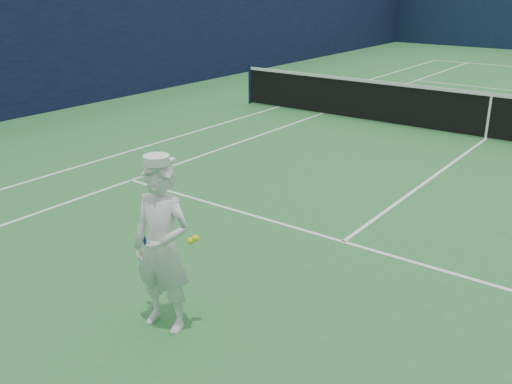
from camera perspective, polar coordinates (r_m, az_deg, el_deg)
ground at (r=13.34m, az=21.96°, el=4.90°), size 80.00×80.00×0.00m
court_markings at (r=13.34m, az=21.96°, el=4.92°), size 11.03×23.83×0.01m
windscreen_fence at (r=13.00m, az=23.15°, el=13.41°), size 20.12×36.12×4.00m
tennis_net at (r=13.21m, az=22.27°, el=7.22°), size 12.88×0.09×1.07m
tennis_player at (r=5.52m, az=-9.38°, el=-5.44°), size 0.80×0.51×1.77m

